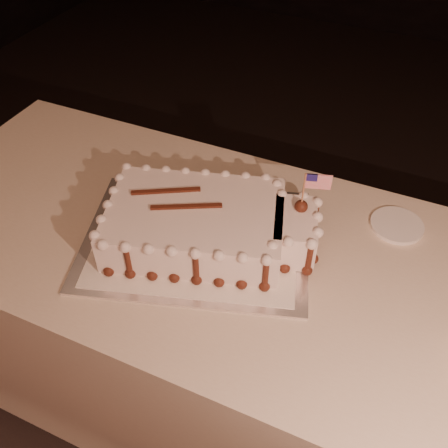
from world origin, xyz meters
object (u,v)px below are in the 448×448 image
at_px(banquet_table, 305,358).
at_px(side_plate, 397,225).
at_px(cake_board, 196,239).
at_px(sheet_cake, 208,225).

bearing_deg(banquet_table, side_plate, 62.26).
distance_m(cake_board, sheet_cake, 0.07).
relative_size(banquet_table, sheet_cake, 4.14).
xyz_separation_m(banquet_table, sheet_cake, (-0.31, -0.00, 0.44)).
bearing_deg(sheet_cake, side_plate, 30.40).
height_order(cake_board, sheet_cake, sheet_cake).
height_order(banquet_table, side_plate, side_plate).
height_order(banquet_table, sheet_cake, sheet_cake).
height_order(cake_board, side_plate, side_plate).
bearing_deg(side_plate, banquet_table, -117.74).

